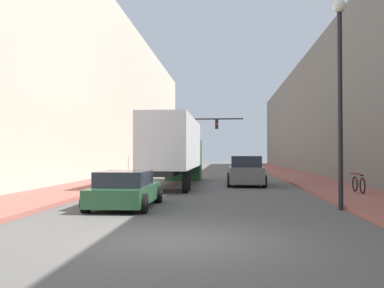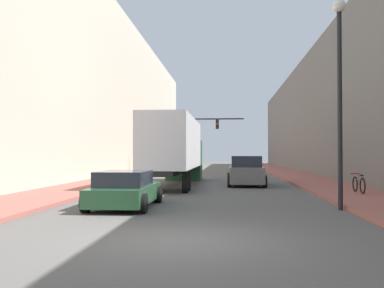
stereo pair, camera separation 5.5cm
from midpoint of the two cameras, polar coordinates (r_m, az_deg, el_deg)
ground_plane at (r=9.69m, az=-1.72°, el=-12.73°), size 200.00×200.00×0.00m
sidewalk_right at (r=39.89m, az=13.04°, el=-3.92°), size 3.45×80.00×0.15m
sidewalk_left at (r=40.26m, az=-6.54°, el=-3.92°), size 3.45×80.00×0.15m
building_right at (r=40.97m, az=19.57°, el=4.02°), size 6.00×80.00×11.33m
building_left at (r=41.79m, az=-12.92°, el=6.57°), size 6.00×80.00×15.24m
semi_truck at (r=26.08m, az=-2.14°, el=-0.54°), size 2.50×12.62×3.96m
sedan_car at (r=15.58m, az=-8.80°, el=-6.04°), size 2.12×4.36×1.31m
suv_car at (r=25.96m, az=7.25°, el=-3.67°), size 2.21×4.41×1.78m
traffic_signal_gantry at (r=41.19m, az=-0.81°, el=1.51°), size 7.68×0.35×5.55m
street_lamp at (r=15.64m, az=19.17°, el=8.60°), size 0.44×0.44×7.21m
parked_bicycle at (r=20.78m, az=21.41°, el=-5.04°), size 0.44×1.82×0.86m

